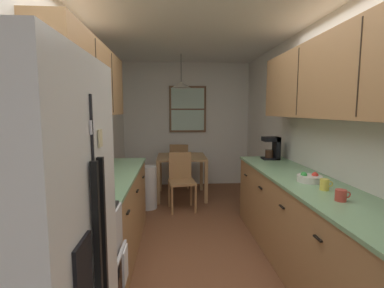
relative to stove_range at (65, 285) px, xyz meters
The scene contains 24 objects.
ground_plane 1.92m from the stove_range, 57.72° to the left, with size 12.00×12.00×0.00m, color brown.
wall_left 1.80m from the stove_range, 102.73° to the left, with size 0.10×9.00×2.55m, color white.
wall_right 2.94m from the stove_range, 33.89° to the left, with size 0.10×9.00×2.55m, color white.
wall_back 4.41m from the stove_range, 76.75° to the left, with size 4.40×0.10×2.55m, color white.
ceiling_slab 2.82m from the stove_range, 57.72° to the left, with size 4.40×9.00×0.08m, color white.
stove_range is the anchor object (origin of this frame).
microwave_over_range 1.19m from the stove_range, behind, with size 0.39×0.58×0.32m.
counter_left 1.30m from the stove_range, 90.25° to the left, with size 0.64×1.96×0.90m.
upper_cabinets_left 1.89m from the stove_range, 96.65° to the left, with size 0.33×2.04×0.72m.
counter_right 2.11m from the stove_range, 19.07° to the left, with size 0.64×3.22×0.90m.
upper_cabinets_right 2.63m from the stove_range, 16.68° to the left, with size 0.33×2.90×0.73m.
dining_table 3.41m from the stove_range, 75.50° to the left, with size 0.86×0.84×0.75m.
dining_chair_near 2.80m from the stove_range, 72.79° to the left, with size 0.45×0.45×0.90m.
dining_chair_far 4.02m from the stove_range, 78.01° to the left, with size 0.45×0.45×0.90m.
pendant_light 3.75m from the stove_range, 75.50° to the left, with size 0.33×0.33×0.58m.
back_window 4.42m from the stove_range, 76.27° to the left, with size 0.76×0.05×0.95m.
trash_bin 2.74m from the stove_range, 83.83° to the left, with size 0.28×0.28×0.69m, color silver.
storage_canister 0.74m from the stove_range, 90.63° to the left, with size 0.13×0.13×0.20m.
dish_towel 0.39m from the stove_range, 24.05° to the left, with size 0.02×0.16×0.24m, color white.
coffee_maker 2.97m from the stove_range, 44.51° to the left, with size 0.22×0.18×0.31m.
mug_by_coffeemaker 2.10m from the stove_range, 14.75° to the left, with size 0.11×0.08×0.10m.
mug_spare 2.02m from the stove_range, ahead, with size 0.12×0.08×0.09m.
fruit_bowl 2.19m from the stove_range, 21.99° to the left, with size 0.23×0.23×0.09m.
table_serving_bowl 3.43m from the stove_range, 76.89° to the left, with size 0.17×0.17×0.06m, color silver.
Camera 1 is at (-0.30, -2.30, 1.57)m, focal length 26.40 mm.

